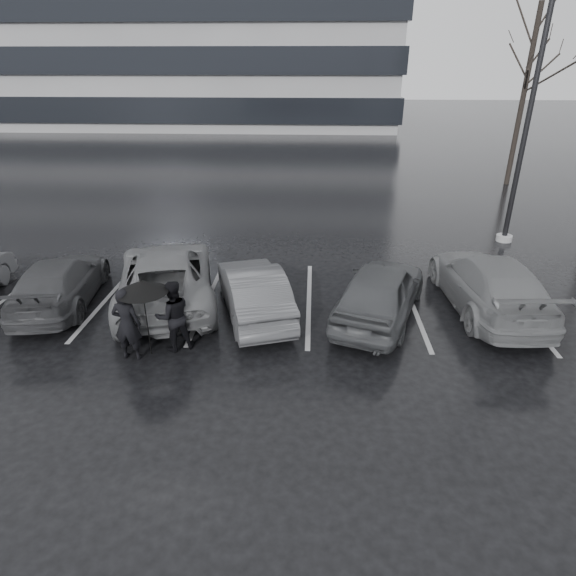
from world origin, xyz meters
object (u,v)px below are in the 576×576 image
(car_west_b, at_px, (166,276))
(car_east, at_px, (489,283))
(pedestrian_left, at_px, (127,324))
(car_west_a, at_px, (254,290))
(lamp_post, at_px, (531,107))
(pedestrian_right, at_px, (173,316))
(car_main, at_px, (381,291))
(car_west_c, at_px, (60,282))
(tree_north, at_px, (523,99))

(car_west_b, bearing_deg, car_east, 165.41)
(car_west_b, height_order, pedestrian_left, pedestrian_left)
(car_west_a, xyz_separation_m, lamp_post, (8.47, 6.03, 3.96))
(car_west_b, relative_size, pedestrian_right, 3.16)
(car_main, distance_m, lamp_post, 8.90)
(car_main, distance_m, car_west_a, 3.21)
(car_west_c, relative_size, pedestrian_right, 2.58)
(car_east, xyz_separation_m, tree_north, (5.72, 14.61, 3.53))
(pedestrian_left, distance_m, tree_north, 22.82)
(car_west_b, distance_m, lamp_post, 12.78)
(car_main, height_order, lamp_post, lamp_post)
(pedestrian_left, bearing_deg, tree_north, -126.30)
(lamp_post, distance_m, tree_north, 9.82)
(car_main, relative_size, car_west_a, 1.07)
(car_west_a, xyz_separation_m, pedestrian_right, (-1.58, -1.77, 0.18))
(car_west_a, xyz_separation_m, pedestrian_left, (-2.47, -2.21, 0.19))
(car_west_a, relative_size, car_west_b, 0.76)
(car_main, bearing_deg, car_west_b, 13.19)
(car_west_c, xyz_separation_m, tree_north, (17.06, 14.92, 3.62))
(car_east, height_order, lamp_post, lamp_post)
(pedestrian_left, bearing_deg, pedestrian_right, -150.64)
(car_west_a, height_order, car_west_b, car_west_b)
(car_west_c, bearing_deg, lamp_post, -165.91)
(car_west_b, bearing_deg, tree_north, -148.94)
(car_west_c, bearing_deg, car_west_a, 167.92)
(car_east, xyz_separation_m, lamp_post, (2.38, 5.38, 3.90))
(car_west_a, distance_m, car_east, 6.13)
(car_main, height_order, car_west_c, car_main)
(pedestrian_left, height_order, tree_north, tree_north)
(car_west_b, bearing_deg, car_west_a, 150.72)
(lamp_post, bearing_deg, pedestrian_left, -143.03)
(car_main, height_order, car_west_a, car_main)
(car_west_b, bearing_deg, lamp_post, -168.38)
(tree_north, bearing_deg, lamp_post, -109.91)
(car_west_b, distance_m, tree_north, 20.72)
(car_west_a, bearing_deg, car_main, 162.47)
(car_east, relative_size, pedestrian_right, 2.99)
(car_west_c, height_order, tree_north, tree_north)
(tree_north, bearing_deg, pedestrian_right, -128.20)
(pedestrian_left, relative_size, pedestrian_right, 1.01)
(car_west_a, bearing_deg, car_east, 168.71)
(car_east, bearing_deg, car_west_c, -1.83)
(car_main, relative_size, car_east, 0.86)
(car_west_b, distance_m, car_west_c, 2.82)
(lamp_post, bearing_deg, car_main, -131.07)
(car_east, bearing_deg, car_west_a, 2.65)
(car_east, bearing_deg, pedestrian_right, 14.07)
(car_west_a, height_order, tree_north, tree_north)
(tree_north, bearing_deg, car_west_c, -138.83)
(lamp_post, bearing_deg, car_west_c, -157.47)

